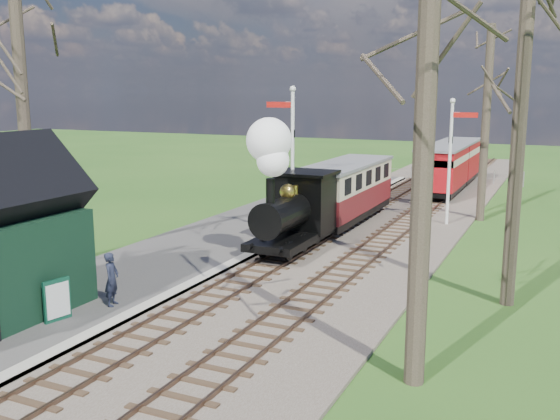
{
  "coord_description": "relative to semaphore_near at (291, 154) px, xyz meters",
  "views": [
    {
      "loc": [
        9.08,
        -6.23,
        6.01
      ],
      "look_at": [
        -0.66,
        14.75,
        1.6
      ],
      "focal_mm": 40.0,
      "sensor_mm": 36.0,
      "label": 1
    }
  ],
  "objects": [
    {
      "name": "coach",
      "position": [
        0.77,
        4.32,
        -1.97
      ],
      "size": [
        2.31,
        7.93,
        2.44
      ],
      "color": "black",
      "rests_on": "ground"
    },
    {
      "name": "red_carriage_a",
      "position": [
        3.37,
        13.67,
        -2.01
      ],
      "size": [
        2.24,
        5.55,
        2.36
      ],
      "color": "black",
      "rests_on": "ground"
    },
    {
      "name": "sign_board",
      "position": [
        -1.76,
        -10.81,
        -2.87
      ],
      "size": [
        0.26,
        0.75,
        1.1
      ],
      "color": "#0D3F2C",
      "rests_on": "platform"
    },
    {
      "name": "red_carriage_b",
      "position": [
        3.37,
        19.17,
        -2.01
      ],
      "size": [
        2.24,
        5.55,
        2.36
      ],
      "color": "black",
      "rests_on": "ground"
    },
    {
      "name": "locomotive",
      "position": [
        0.76,
        -1.75,
        -1.36
      ],
      "size": [
        1.98,
        4.63,
        4.96
      ],
      "color": "black",
      "rests_on": "ground"
    },
    {
      "name": "ballast_bed",
      "position": [
        2.07,
        6.0,
        -3.57
      ],
      "size": [
        8.0,
        60.0,
        0.1
      ],
      "primitive_type": "cube",
      "color": "brown",
      "rests_on": "ground"
    },
    {
      "name": "person",
      "position": [
        -1.25,
        -9.28,
        -2.67
      ],
      "size": [
        0.49,
        0.62,
        1.5
      ],
      "primitive_type": "imported",
      "rotation": [
        0.0,
        0.0,
        1.84
      ],
      "color": "black",
      "rests_on": "platform"
    },
    {
      "name": "platform",
      "position": [
        -2.73,
        -2.0,
        -3.52
      ],
      "size": [
        5.0,
        44.0,
        0.2
      ],
      "primitive_type": "cube",
      "color": "#474442",
      "rests_on": "ground"
    },
    {
      "name": "semaphore_far",
      "position": [
        5.14,
        6.0,
        -0.27
      ],
      "size": [
        1.22,
        0.24,
        5.72
      ],
      "color": "silver",
      "rests_on": "ground"
    },
    {
      "name": "track_far",
      "position": [
        3.37,
        6.0,
        -3.52
      ],
      "size": [
        1.6,
        60.0,
        0.15
      ],
      "color": "brown",
      "rests_on": "ground"
    },
    {
      "name": "coping_strip",
      "position": [
        -0.43,
        -2.0,
        -3.52
      ],
      "size": [
        0.4,
        44.0,
        0.21
      ],
      "primitive_type": "cube",
      "color": "#B2AD9E",
      "rests_on": "ground"
    },
    {
      "name": "track_near",
      "position": [
        0.77,
        6.0,
        -3.52
      ],
      "size": [
        1.6,
        60.0,
        0.15
      ],
      "color": "brown",
      "rests_on": "ground"
    },
    {
      "name": "distant_hills",
      "position": [
        2.17,
        48.38,
        -19.83
      ],
      "size": [
        114.4,
        48.0,
        22.02
      ],
      "color": "#385B23",
      "rests_on": "ground"
    },
    {
      "name": "bare_trees",
      "position": [
        2.1,
        -5.9,
        1.59
      ],
      "size": [
        15.51,
        22.39,
        12.0
      ],
      "color": "#382D23",
      "rests_on": "ground"
    },
    {
      "name": "fence_line",
      "position": [
        1.07,
        20.0,
        -3.07
      ],
      "size": [
        12.6,
        0.08,
        1.0
      ],
      "color": "slate",
      "rests_on": "ground"
    },
    {
      "name": "semaphore_near",
      "position": [
        0.0,
        0.0,
        0.0
      ],
      "size": [
        1.22,
        0.24,
        6.22
      ],
      "color": "silver",
      "rests_on": "ground"
    }
  ]
}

